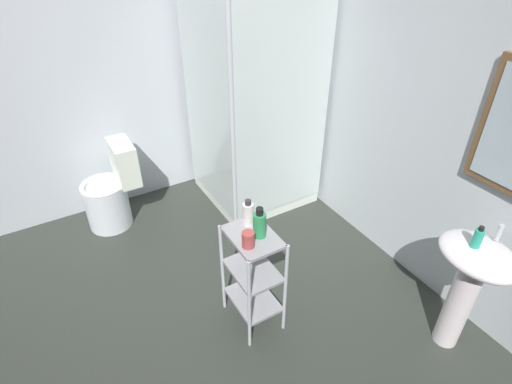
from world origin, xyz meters
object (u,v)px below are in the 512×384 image
Objects in this scene: hand_soap_bottle at (478,238)px; lotion_bottle_white at (248,213)px; storage_cart at (253,272)px; toilet at (111,193)px; rinse_cup at (248,240)px; shower_stall at (250,158)px; body_wash_bottle_green at (260,224)px; pedestal_sink at (470,277)px.

lotion_bottle_white is at bearing -133.46° from hand_soap_bottle.
lotion_bottle_white is at bearing 163.12° from storage_cart.
toilet is 7.58× the size of rinse_cup.
shower_stall reaches higher than hand_soap_bottle.
hand_soap_bottle reaches higher than body_wash_bottle_green.
hand_soap_bottle is at bearing -125.98° from pedestal_sink.
hand_soap_bottle reaches higher than lotion_bottle_white.
lotion_bottle_white reaches higher than rinse_cup.
hand_soap_bottle is at bearing 51.16° from body_wash_bottle_green.
pedestal_sink is 1.34m from lotion_bottle_white.
storage_cart is at bearing 134.56° from rinse_cup.
hand_soap_bottle is 1.19m from body_wash_bottle_green.
storage_cart is 0.37m from rinse_cup.
toilet is at bearing -147.19° from hand_soap_bottle.
lotion_bottle_white is at bearing 150.19° from rinse_cup.
storage_cart is (-0.79, -1.00, -0.14)m from pedestal_sink.
pedestal_sink is at bearing 46.79° from lotion_bottle_white.
lotion_bottle_white reaches higher than storage_cart.
storage_cart is (1.24, -0.69, -0.03)m from shower_stall.
body_wash_bottle_green is (1.26, -0.66, 0.36)m from shower_stall.
shower_stall is 14.65× the size of hand_soap_bottle.
toilet is at bearing -160.19° from body_wash_bottle_green.
rinse_cup reaches higher than storage_cart.
body_wash_bottle_green is at bearing -27.60° from shower_stall.
shower_stall is 2.06m from pedestal_sink.
toilet is 1.64m from storage_cart.
hand_soap_bottle is 1.25m from rinse_cup.
hand_soap_bottle reaches higher than rinse_cup.
hand_soap_bottle reaches higher than storage_cart.
body_wash_bottle_green reaches higher than lotion_bottle_white.
shower_stall is 1.55m from rinse_cup.
shower_stall is 1.35m from lotion_bottle_white.
rinse_cup is at bearing -30.25° from shower_stall.
hand_soap_bottle is (0.77, 0.96, 0.43)m from storage_cart.
body_wash_bottle_green is at bearing 114.63° from rinse_cup.
hand_soap_bottle is 0.68× the size of body_wash_bottle_green.
shower_stall reaches higher than storage_cart.
pedestal_sink is 1.07× the size of toilet.
body_wash_bottle_green reaches higher than pedestal_sink.
toilet is at bearing -164.09° from rinse_cup.
pedestal_sink is 4.62× the size of lotion_bottle_white.
pedestal_sink reaches higher than toilet.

